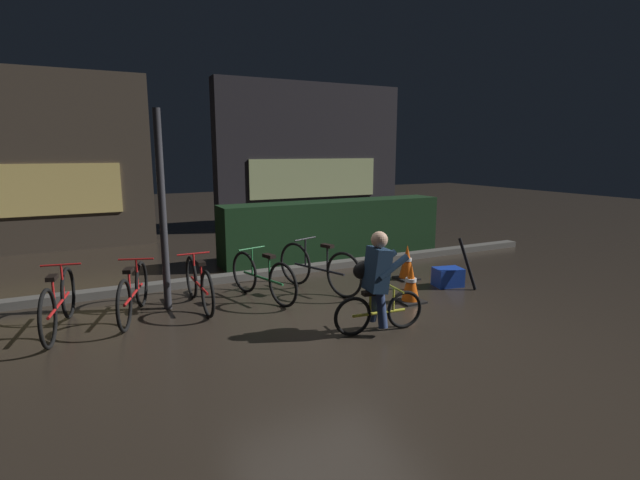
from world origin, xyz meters
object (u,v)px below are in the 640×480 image
object	(u,v)px
parked_bike_center_left	(199,284)
traffic_cone_near	(411,283)
parked_bike_left_mid	(133,293)
parked_bike_leftmost	(59,303)
cyclist	(377,282)
street_post	(162,212)
parked_bike_center_right	(263,277)
parked_bike_right_mid	(319,268)
closed_umbrella	(467,264)
blue_crate	(448,277)
traffic_cone_far	(407,263)

from	to	relation	value
parked_bike_center_left	traffic_cone_near	world-z (taller)	parked_bike_center_left
parked_bike_left_mid	parked_bike_leftmost	bearing A→B (deg)	115.54
parked_bike_left_mid	cyclist	bearing A→B (deg)	-107.35
street_post	parked_bike_center_right	bearing A→B (deg)	-8.79
parked_bike_center_left	traffic_cone_near	bearing A→B (deg)	-112.97
parked_bike_leftmost	parked_bike_right_mid	bearing A→B (deg)	-77.58
parked_bike_leftmost	cyclist	world-z (taller)	cyclist
traffic_cone_near	cyclist	bearing A→B (deg)	-145.79
parked_bike_center_left	traffic_cone_near	xyz separation A→B (m)	(2.80, -1.16, -0.06)
parked_bike_leftmost	parked_bike_center_left	size ratio (longest dim) A/B	1.06
street_post	parked_bike_center_left	world-z (taller)	street_post
cyclist	closed_umbrella	size ratio (longest dim) A/B	1.47
street_post	blue_crate	distance (m)	4.53
cyclist	blue_crate	bearing A→B (deg)	33.96
parked_bike_center_left	traffic_cone_far	xyz separation A→B (m)	(3.52, -0.11, -0.04)
parked_bike_left_mid	cyclist	distance (m)	3.18
parked_bike_center_left	blue_crate	distance (m)	3.94
blue_crate	traffic_cone_far	bearing A→B (deg)	117.01
parked_bike_center_left	traffic_cone_far	distance (m)	3.53
cyclist	closed_umbrella	bearing A→B (deg)	27.09
blue_crate	street_post	bearing A→B (deg)	168.10
traffic_cone_near	traffic_cone_far	world-z (taller)	traffic_cone_far
parked_bike_right_mid	blue_crate	xyz separation A→B (m)	(2.00, -0.71, -0.22)
street_post	cyclist	world-z (taller)	street_post
parked_bike_leftmost	traffic_cone_near	size ratio (longest dim) A/B	2.90
traffic_cone_near	closed_umbrella	size ratio (longest dim) A/B	0.68
closed_umbrella	parked_bike_center_right	bearing A→B (deg)	43.72
parked_bike_leftmost	traffic_cone_near	world-z (taller)	parked_bike_leftmost
traffic_cone_near	blue_crate	size ratio (longest dim) A/B	1.32
street_post	cyclist	distance (m)	3.03
parked_bike_center_right	parked_bike_left_mid	bearing A→B (deg)	74.14
closed_umbrella	traffic_cone_near	bearing A→B (deg)	67.63
parked_bike_left_mid	traffic_cone_near	world-z (taller)	parked_bike_left_mid
parked_bike_center_right	blue_crate	world-z (taller)	parked_bike_center_right
closed_umbrella	parked_bike_right_mid	bearing A→B (deg)	36.71
parked_bike_leftmost	parked_bike_center_left	xyz separation A→B (m)	(1.73, 0.16, -0.02)
parked_bike_leftmost	traffic_cone_far	xyz separation A→B (m)	(5.25, 0.05, -0.07)
parked_bike_left_mid	closed_umbrella	world-z (taller)	closed_umbrella
traffic_cone_near	closed_umbrella	xyz separation A→B (m)	(1.23, 0.15, 0.13)
street_post	traffic_cone_far	distance (m)	4.09
cyclist	parked_bike_left_mid	bearing A→B (deg)	150.30
parked_bike_right_mid	traffic_cone_far	size ratio (longest dim) A/B	2.78
traffic_cone_far	closed_umbrella	distance (m)	1.04
parked_bike_center_right	street_post	bearing A→B (deg)	65.88
parked_bike_center_left	cyclist	bearing A→B (deg)	-138.53
street_post	parked_bike_left_mid	xyz separation A→B (m)	(-0.46, -0.19, -1.02)
blue_crate	cyclist	distance (m)	2.48
parked_bike_center_right	parked_bike_center_left	bearing A→B (deg)	70.37
parked_bike_left_mid	blue_crate	size ratio (longest dim) A/B	3.52
parked_bike_center_left	cyclist	xyz separation A→B (m)	(1.71, -1.90, 0.29)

